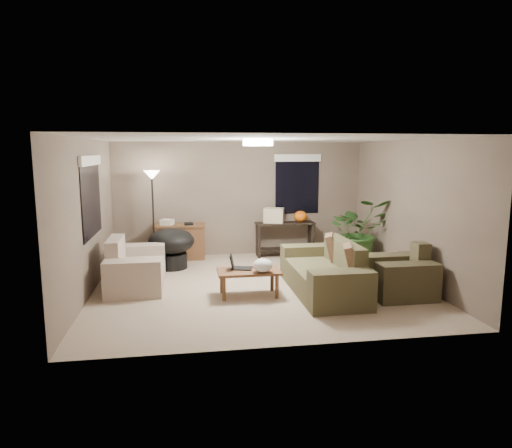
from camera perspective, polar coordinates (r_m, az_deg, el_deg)
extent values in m
plane|color=tan|center=(7.96, 0.23, -7.72)|extent=(5.50, 5.50, 0.00)
plane|color=white|center=(7.62, 0.24, 10.59)|extent=(5.50, 5.50, 0.00)
plane|color=#726454|center=(10.14, -2.03, 3.16)|extent=(5.50, 0.00, 5.50)
plane|color=#726454|center=(5.27, 4.59, -2.46)|extent=(5.50, 0.00, 5.50)
plane|color=#726454|center=(7.74, -20.29, 0.72)|extent=(0.00, 5.00, 5.00)
plane|color=#726454|center=(8.56, 18.72, 1.57)|extent=(0.00, 5.00, 5.00)
cube|color=brown|center=(7.64, 8.29, -6.89)|extent=(0.95, 1.48, 0.42)
cube|color=brown|center=(7.65, 10.98, -3.66)|extent=(0.22, 1.48, 0.43)
cube|color=#4D482E|center=(6.78, 10.62, -8.25)|extent=(0.95, 0.36, 0.60)
cube|color=brown|center=(8.47, 6.46, -4.63)|extent=(0.95, 0.36, 0.60)
cube|color=#8C7251|center=(7.21, 11.71, -4.34)|extent=(0.35, 0.50, 0.47)
cube|color=#8C7251|center=(8.04, 9.46, -2.88)|extent=(0.38, 0.50, 0.47)
cube|color=beige|center=(8.15, -14.66, -6.08)|extent=(0.90, 0.88, 0.42)
cube|color=beige|center=(8.09, -17.18, -3.20)|extent=(0.22, 0.88, 0.43)
cube|color=beige|center=(7.53, -15.14, -6.64)|extent=(0.90, 0.36, 0.60)
cube|color=beige|center=(8.73, -14.29, -4.44)|extent=(0.90, 0.36, 0.60)
cube|color=#4B442D|center=(7.76, 17.30, -6.96)|extent=(0.95, 0.28, 0.42)
cube|color=#49432C|center=(7.82, 19.85, -3.75)|extent=(0.22, 0.28, 0.43)
cube|color=#453E29|center=(7.46, 18.41, -6.94)|extent=(0.95, 0.36, 0.60)
cube|color=#48422B|center=(8.01, 16.32, -5.74)|extent=(0.95, 0.36, 0.60)
cube|color=brown|center=(7.33, -0.91, -5.94)|extent=(1.00, 0.55, 0.04)
cylinder|color=brown|center=(7.15, -4.04, -8.10)|extent=(0.06, 0.06, 0.38)
cylinder|color=brown|center=(7.27, 2.63, -7.81)|extent=(0.06, 0.06, 0.38)
cylinder|color=brown|center=(7.53, -4.31, -7.21)|extent=(0.06, 0.06, 0.38)
cylinder|color=brown|center=(7.64, 2.03, -6.95)|extent=(0.06, 0.06, 0.38)
cube|color=black|center=(7.40, -1.79, -5.56)|extent=(0.38, 0.31, 0.02)
cube|color=black|center=(7.36, -3.03, -4.70)|extent=(0.10, 0.24, 0.22)
ellipsoid|color=white|center=(7.18, 0.85, -5.20)|extent=(0.35, 0.32, 0.22)
cube|color=brown|center=(9.93, -9.53, -2.32)|extent=(1.05, 0.45, 0.71)
cube|color=brown|center=(9.86, -9.58, -0.19)|extent=(1.10, 0.50, 0.04)
cube|color=silver|center=(9.86, -11.05, 0.24)|extent=(0.31, 0.28, 0.12)
cube|color=black|center=(9.81, -8.42, 0.03)|extent=(0.19, 0.23, 0.04)
cube|color=black|center=(10.06, 3.64, 0.10)|extent=(1.30, 0.40, 0.04)
cube|color=black|center=(10.01, 0.26, -2.10)|extent=(0.05, 0.38, 0.71)
cube|color=black|center=(10.27, 6.89, -1.88)|extent=(0.05, 0.38, 0.71)
cube|color=black|center=(10.17, 3.61, -3.13)|extent=(1.25, 0.36, 0.03)
ellipsoid|color=orange|center=(10.12, 5.58, 0.95)|extent=(0.35, 0.35, 0.25)
cube|color=beige|center=(9.98, 2.25, 1.08)|extent=(0.50, 0.44, 0.32)
cylinder|color=black|center=(9.22, -10.46, -4.54)|extent=(0.60, 0.60, 0.30)
ellipsoid|color=black|center=(9.14, -10.54, -2.10)|extent=(0.90, 0.90, 0.50)
cylinder|color=black|center=(9.77, -12.52, -4.68)|extent=(0.28, 0.28, 0.02)
cylinder|color=black|center=(9.60, -12.70, 0.49)|extent=(0.04, 0.04, 1.78)
cone|color=white|center=(9.51, -12.89, 5.98)|extent=(0.32, 0.32, 0.18)
cylinder|color=white|center=(7.61, 0.24, 10.14)|extent=(0.50, 0.50, 0.10)
imported|color=#2D5923|center=(9.60, 12.54, -1.73)|extent=(1.23, 1.36, 1.06)
cube|color=tan|center=(8.69, 16.77, -6.55)|extent=(0.32, 0.32, 0.03)
cylinder|color=tan|center=(8.63, 16.84, -5.04)|extent=(0.12, 0.12, 0.44)
cube|color=tan|center=(8.58, 16.91, -3.52)|extent=(0.22, 0.22, 0.03)
cube|color=black|center=(8.00, -19.89, 3.16)|extent=(0.01, 1.50, 1.30)
cube|color=white|center=(7.96, -19.99, 7.47)|extent=(0.05, 1.56, 0.16)
cube|color=black|center=(10.34, 5.17, 4.91)|extent=(1.00, 0.01, 1.30)
cube|color=white|center=(10.29, 5.24, 8.23)|extent=(1.06, 0.05, 0.16)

